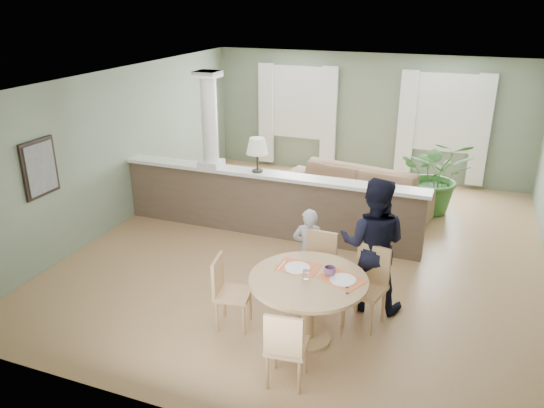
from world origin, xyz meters
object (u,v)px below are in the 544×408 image
at_px(chair_far_boy, 318,265).
at_px(chair_side, 227,289).
at_px(sofa, 351,193).
at_px(man_person, 373,244).
at_px(houseplant, 437,175).
at_px(dining_table, 309,291).
at_px(chair_far_man, 368,282).
at_px(chair_near, 285,345).
at_px(child_person, 308,250).

relative_size(chair_far_boy, chair_side, 1.05).
relative_size(sofa, chair_far_boy, 2.93).
bearing_deg(chair_far_boy, man_person, 11.39).
bearing_deg(chair_far_boy, houseplant, 74.32).
bearing_deg(dining_table, man_person, 62.12).
bearing_deg(dining_table, chair_side, -176.25).
distance_m(chair_far_boy, man_person, 0.77).
distance_m(chair_far_man, man_person, 0.50).
height_order(sofa, man_person, man_person).
relative_size(sofa, dining_table, 2.07).
height_order(chair_near, child_person, child_person).
distance_m(chair_far_boy, chair_far_man, 0.75).
height_order(dining_table, chair_side, dining_table).
xyz_separation_m(chair_side, child_person, (0.66, 1.18, 0.10)).
xyz_separation_m(chair_near, chair_side, (-1.03, 0.79, 0.00)).
bearing_deg(man_person, child_person, -9.63).
bearing_deg(man_person, chair_side, 32.31).
bearing_deg(houseplant, dining_table, -102.23).
height_order(chair_side, child_person, child_person).
xyz_separation_m(chair_near, child_person, (-0.37, 1.97, 0.10)).
distance_m(chair_far_man, chair_near, 1.59).
relative_size(sofa, houseplant, 1.95).
height_order(sofa, chair_far_man, chair_far_man).
relative_size(sofa, chair_near, 3.08).
bearing_deg(chair_far_man, child_person, 166.32).
bearing_deg(houseplant, child_person, -110.94).
bearing_deg(chair_far_man, sofa, 120.14).
relative_size(sofa, chair_side, 3.08).
height_order(chair_far_man, chair_side, chair_far_man).
relative_size(houseplant, dining_table, 1.06).
height_order(dining_table, chair_far_man, chair_far_man).
relative_size(dining_table, chair_far_boy, 1.42).
height_order(sofa, houseplant, houseplant).
bearing_deg(child_person, chair_far_man, 141.39).
height_order(dining_table, child_person, child_person).
relative_size(chair_far_man, man_person, 0.56).
bearing_deg(chair_far_man, chair_side, -142.16).
bearing_deg(sofa, chair_side, -87.78).
relative_size(sofa, chair_far_man, 2.83).
xyz_separation_m(dining_table, child_person, (-0.35, 1.11, -0.06)).
bearing_deg(chair_far_boy, chair_far_man, -17.97).
height_order(dining_table, man_person, man_person).
bearing_deg(sofa, chair_near, -74.37).
xyz_separation_m(houseplant, chair_far_man, (-0.45, -4.04, -0.17)).
height_order(chair_far_boy, chair_near, chair_far_boy).
bearing_deg(child_person, chair_near, 89.59).
bearing_deg(houseplant, chair_side, -113.13).
distance_m(child_person, man_person, 0.93).
xyz_separation_m(houseplant, chair_near, (-0.99, -5.53, -0.22)).
height_order(sofa, chair_side, chair_side).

